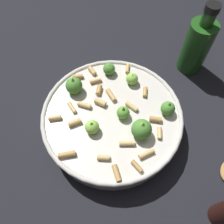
# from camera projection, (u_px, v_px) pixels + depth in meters

# --- Properties ---
(ground_plane) EXTENTS (2.40, 2.40, 0.00)m
(ground_plane) POSITION_uv_depth(u_px,v_px,m) (112.00, 126.00, 0.56)
(ground_plane) COLOR black
(cooking_pan) EXTENTS (0.31, 0.31, 0.11)m
(cooking_pan) POSITION_uv_depth(u_px,v_px,m) (112.00, 119.00, 0.52)
(cooking_pan) COLOR beige
(cooking_pan) RESTS_ON ground
(olive_oil_bottle) EXTENTS (0.07, 0.07, 0.19)m
(olive_oil_bottle) POSITION_uv_depth(u_px,v_px,m) (197.00, 45.00, 0.58)
(olive_oil_bottle) COLOR #1E4C19
(olive_oil_bottle) RESTS_ON ground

